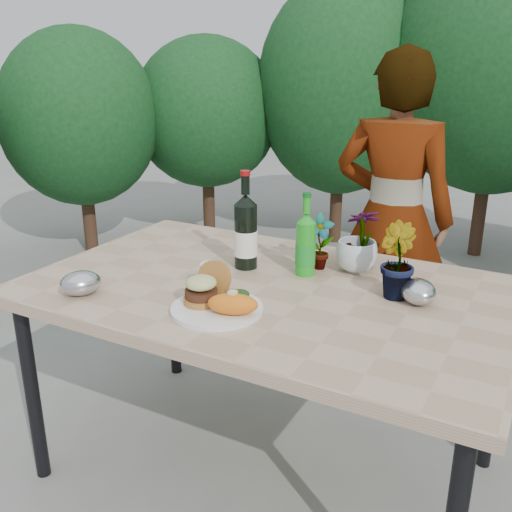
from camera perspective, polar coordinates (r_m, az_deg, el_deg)
The scene contains 18 objects.
ground at distance 2.31m, azimuth 1.01°, elevation -20.48°, with size 80.00×80.00×0.00m, color slate.
patio_table at distance 1.94m, azimuth 1.13°, elevation -4.54°, with size 1.60×1.00×0.75m.
shrub_hedge at distance 3.57m, azimuth 16.80°, elevation 13.30°, with size 6.79×5.15×2.30m.
dinner_plate at distance 1.73m, azimuth -3.93°, elevation -5.30°, with size 0.28×0.28×0.01m, color white.
burger_stack at distance 1.75m, azimuth -5.16°, elevation -3.13°, with size 0.11×0.16×0.11m.
sweet_potato at distance 1.67m, azimuth -2.34°, elevation -4.82°, with size 0.15×0.08×0.06m, color orange.
grilled_veg at distance 1.79m, azimuth -1.88°, elevation -3.75°, with size 0.08×0.05×0.03m.
wine_bottle at distance 2.04m, azimuth -1.04°, elevation 2.33°, with size 0.09×0.09×0.36m.
sparkling_water at distance 1.99m, azimuth 4.98°, elevation 1.08°, with size 0.07×0.07×0.29m.
plastic_cup at distance 1.86m, azimuth -4.51°, elevation -2.15°, with size 0.07×0.07×0.10m, color silver.
seedling_left at distance 2.05m, azimuth 6.35°, elevation 1.41°, with size 0.11×0.07×0.20m, color #20511B.
seedling_mid at distance 1.85m, azimuth 13.79°, elevation -0.46°, with size 0.13×0.11×0.24m, color #29531C.
seedling_right at distance 2.10m, azimuth 10.67°, elevation 1.78°, with size 0.12×0.12×0.22m, color #316121.
blue_bowl at distance 2.06m, azimuth 10.00°, elevation -0.01°, with size 0.14×0.14×0.11m, color silver.
foil_packet_left at distance 1.92m, azimuth -17.13°, elevation -2.60°, with size 0.13×0.11×0.08m, color #ADAFB4.
foil_packet_right at distance 1.84m, azimuth 15.90°, elevation -3.42°, with size 0.13×0.11×0.08m, color #B1B3B8.
person at distance 2.73m, azimuth 13.50°, elevation 3.66°, with size 0.56×0.37×1.53m, color #9C6A4E.
terracotta_pot at distance 4.47m, azimuth -2.38°, elevation 0.95°, with size 0.17×0.17×0.14m.
Camera 1 is at (0.81, -1.58, 1.48)m, focal length 40.00 mm.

